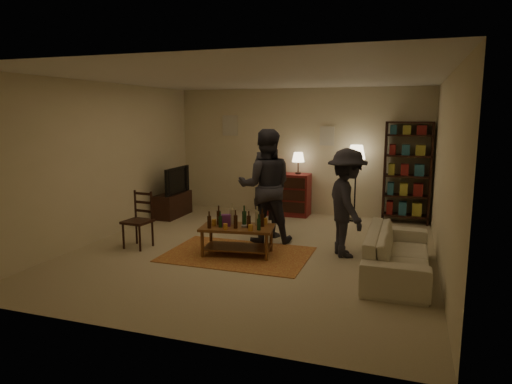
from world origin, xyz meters
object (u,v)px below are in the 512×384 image
at_px(dining_chair, 140,218).
at_px(sofa, 398,253).
at_px(person_left, 268,184).
at_px(person_by_sofa, 347,203).
at_px(dresser, 287,193).
at_px(person_right, 265,186).
at_px(bookshelf, 407,172).
at_px(floor_lamp, 356,157).
at_px(tv_stand, 173,198).
at_px(coffee_table, 237,230).

height_order(dining_chair, sofa, dining_chair).
relative_size(person_left, person_by_sofa, 1.13).
height_order(dresser, person_right, person_right).
bearing_deg(sofa, bookshelf, -0.82).
xyz_separation_m(floor_lamp, sofa, (0.94, -3.05, -1.00)).
bearing_deg(sofa, person_by_sofa, 51.93).
distance_m(dresser, person_by_sofa, 2.99).
distance_m(dresser, person_right, 2.21).
xyz_separation_m(tv_stand, floor_lamp, (3.71, 0.85, 0.92)).
bearing_deg(dresser, person_by_sofa, -57.26).
relative_size(floor_lamp, person_right, 0.81).
height_order(person_left, person_right, person_right).
xyz_separation_m(dresser, person_by_sofa, (1.61, -2.50, 0.35)).
xyz_separation_m(dresser, sofa, (2.39, -3.11, -0.17)).
relative_size(coffee_table, bookshelf, 0.59).
relative_size(tv_stand, floor_lamp, 0.68).
relative_size(bookshelf, person_right, 1.05).
height_order(dresser, person_left, person_left).
bearing_deg(bookshelf, floor_lamp, -172.48).
height_order(dining_chair, tv_stand, tv_stand).
relative_size(dining_chair, person_left, 0.50).
bearing_deg(person_right, person_by_sofa, 147.72).
height_order(tv_stand, floor_lamp, floor_lamp).
distance_m(tv_stand, dresser, 2.43).
bearing_deg(person_left, coffee_table, 107.29).
height_order(dining_chair, person_left, person_left).
relative_size(tv_stand, person_right, 0.55).
bearing_deg(coffee_table, dining_chair, -176.51).
xyz_separation_m(dining_chair, bookshelf, (4.10, 3.16, 0.54)).
xyz_separation_m(dining_chair, person_right, (1.86, 0.95, 0.47)).
xyz_separation_m(coffee_table, floor_lamp, (1.44, 2.93, 0.90)).
height_order(floor_lamp, sofa, floor_lamp).
height_order(dresser, sofa, dresser).
distance_m(floor_lamp, person_by_sofa, 2.48).
height_order(sofa, person_left, person_left).
bearing_deg(sofa, dining_chair, 89.74).
relative_size(bookshelf, floor_lamp, 1.30).
bearing_deg(dining_chair, person_right, 32.51).
bearing_deg(dining_chair, bookshelf, 43.18).
bearing_deg(bookshelf, dining_chair, -142.33).
bearing_deg(bookshelf, tv_stand, -168.20).
bearing_deg(person_by_sofa, sofa, -152.84).
height_order(bookshelf, person_by_sofa, bookshelf).
distance_m(bookshelf, person_right, 3.15).
relative_size(bookshelf, person_left, 1.07).
height_order(person_right, person_by_sofa, person_right).
relative_size(coffee_table, dresser, 0.87).
relative_size(tv_stand, bookshelf, 0.52).
distance_m(floor_lamp, sofa, 3.34).
relative_size(dresser, floor_lamp, 0.88).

